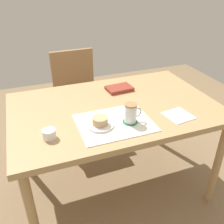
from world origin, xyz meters
TOP-DOWN VIEW (x-y plane):
  - ground_plane at (0.00, 0.00)m, footprint 4.40×4.40m
  - dining_table at (0.00, 0.00)m, footprint 1.30×0.84m
  - wooden_chair at (-0.08, 0.74)m, footprint 0.43×0.43m
  - placemat at (-0.07, -0.19)m, footprint 0.42×0.33m
  - pastry_plate at (-0.16, -0.20)m, footprint 0.15×0.15m
  - pastry at (-0.16, -0.20)m, footprint 0.09×0.09m
  - coffee_coaster at (0.01, -0.22)m, footprint 0.09×0.09m
  - coffee_mug at (0.01, -0.22)m, footprint 0.10×0.07m
  - paper_napkin at (0.31, -0.25)m, footprint 0.17×0.17m
  - sugar_bowl at (-0.44, -0.21)m, footprint 0.07×0.07m
  - small_book at (0.12, 0.20)m, footprint 0.19×0.14m

SIDE VIEW (x-z plane):
  - ground_plane at x=0.00m, z-range -0.02..0.00m
  - wooden_chair at x=-0.08m, z-range 0.05..0.90m
  - dining_table at x=0.00m, z-range 0.29..1.00m
  - placemat at x=-0.07m, z-range 0.71..0.72m
  - paper_napkin at x=0.31m, z-range 0.71..0.72m
  - coffee_coaster at x=0.01m, z-range 0.72..0.72m
  - pastry_plate at x=-0.16m, z-range 0.72..0.73m
  - small_book at x=0.12m, z-range 0.71..0.74m
  - sugar_bowl at x=-0.44m, z-range 0.71..0.76m
  - pastry at x=-0.16m, z-range 0.73..0.77m
  - coffee_mug at x=0.01m, z-range 0.72..0.83m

